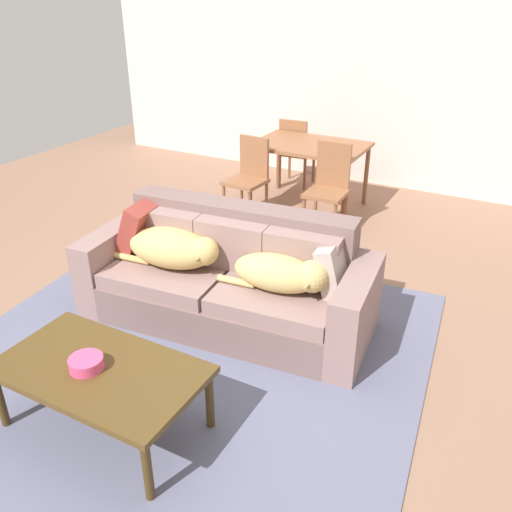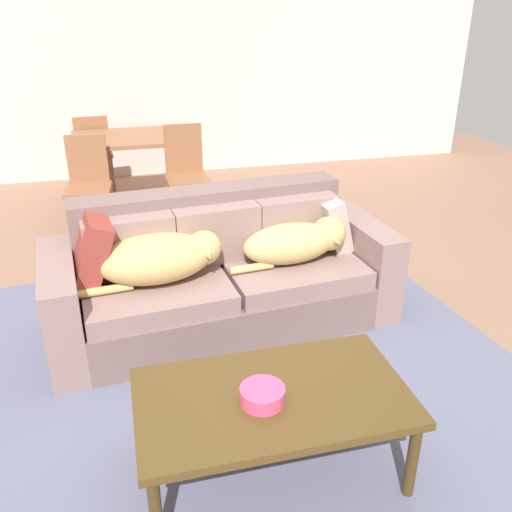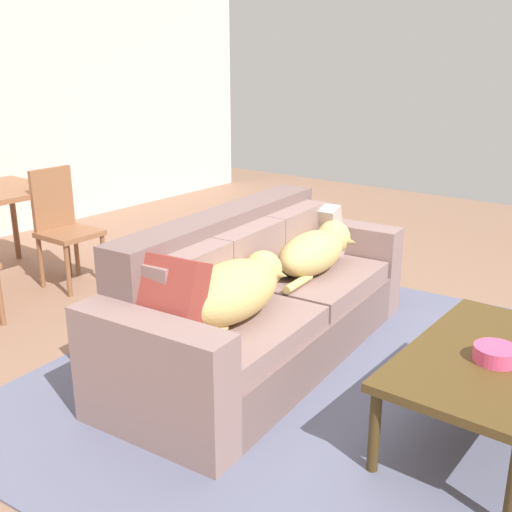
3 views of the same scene
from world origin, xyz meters
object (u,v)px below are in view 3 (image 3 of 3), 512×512
(dog_on_right_cushion, at_px, (316,250))
(dining_chair_near_right, at_px, (63,223))
(throw_pillow_by_left_arm, at_px, (160,300))
(throw_pillow_by_right_arm, at_px, (315,230))
(couch, at_px, (258,303))
(bowl_on_coffee_table, at_px, (496,354))
(dog_on_left_cushion, at_px, (234,289))
(coffee_table, at_px, (489,363))

(dog_on_right_cushion, height_order, dining_chair_near_right, dining_chair_near_right)
(throw_pillow_by_left_arm, relative_size, throw_pillow_by_right_arm, 1.16)
(couch, xyz_separation_m, throw_pillow_by_right_arm, (0.80, 0.12, 0.26))
(throw_pillow_by_left_arm, bearing_deg, bowl_on_coffee_table, -62.50)
(couch, bearing_deg, dog_on_left_cushion, -165.52)
(dog_on_left_cushion, height_order, bowl_on_coffee_table, dog_on_left_cushion)
(couch, distance_m, dog_on_right_cushion, 0.55)
(dog_on_right_cushion, bearing_deg, couch, 164.70)
(dog_on_right_cushion, relative_size, throw_pillow_by_left_arm, 1.86)
(dog_on_right_cushion, xyz_separation_m, coffee_table, (-0.53, -1.28, -0.16))
(coffee_table, relative_size, bowl_on_coffee_table, 6.12)
(couch, bearing_deg, dining_chair_near_right, 83.38)
(dog_on_left_cushion, bearing_deg, coffee_table, -79.18)
(dog_on_right_cushion, xyz_separation_m, bowl_on_coffee_table, (-0.59, -1.31, -0.09))
(dog_on_left_cushion, relative_size, dog_on_right_cushion, 1.09)
(bowl_on_coffee_table, bearing_deg, couch, 86.29)
(throw_pillow_by_left_arm, bearing_deg, throw_pillow_by_right_arm, 5.38)
(throw_pillow_by_right_arm, xyz_separation_m, coffee_table, (-0.83, -1.49, -0.20))
(dog_on_left_cushion, distance_m, dining_chair_near_right, 2.14)
(throw_pillow_by_left_arm, distance_m, dining_chair_near_right, 2.16)
(couch, bearing_deg, dog_on_right_cushion, -15.30)
(throw_pillow_by_left_arm, distance_m, coffee_table, 1.56)
(dog_on_left_cushion, relative_size, throw_pillow_by_right_arm, 2.34)
(dog_on_left_cushion, height_order, throw_pillow_by_right_arm, throw_pillow_by_right_arm)
(couch, height_order, dog_on_left_cushion, couch)
(dog_on_left_cushion, xyz_separation_m, bowl_on_coffee_table, (0.30, -1.26, -0.10))
(dog_on_left_cushion, xyz_separation_m, throw_pillow_by_left_arm, (-0.41, 0.11, 0.04))
(throw_pillow_by_left_arm, xyz_separation_m, coffee_table, (0.77, -1.33, -0.22))
(dog_on_left_cushion, relative_size, coffee_table, 0.74)
(throw_pillow_by_right_arm, bearing_deg, throw_pillow_by_left_arm, -174.62)
(dog_on_right_cushion, relative_size, throw_pillow_by_right_arm, 2.15)
(dog_on_right_cushion, relative_size, bowl_on_coffee_table, 4.14)
(dog_on_left_cushion, height_order, throw_pillow_by_left_arm, throw_pillow_by_left_arm)
(dog_on_left_cushion, distance_m, throw_pillow_by_left_arm, 0.43)
(bowl_on_coffee_table, bearing_deg, dog_on_left_cushion, 103.38)
(coffee_table, height_order, dining_chair_near_right, dining_chair_near_right)
(throw_pillow_by_right_arm, relative_size, coffee_table, 0.31)
(dog_on_left_cushion, distance_m, throw_pillow_by_right_arm, 1.22)
(throw_pillow_by_left_arm, xyz_separation_m, throw_pillow_by_right_arm, (1.60, 0.15, -0.03))
(dog_on_right_cushion, bearing_deg, bowl_on_coffee_table, -119.39)
(throw_pillow_by_left_arm, relative_size, bowl_on_coffee_table, 2.23)
(dog_on_right_cushion, height_order, throw_pillow_by_left_arm, throw_pillow_by_left_arm)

